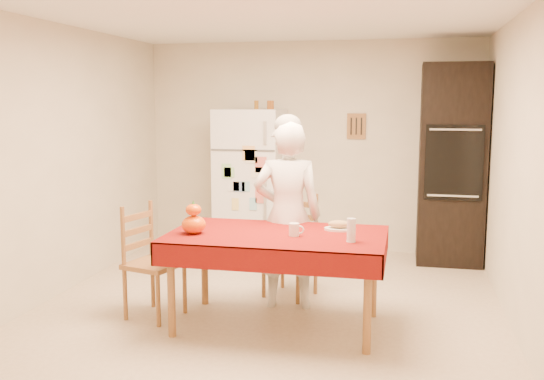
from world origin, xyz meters
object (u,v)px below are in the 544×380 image
(chair_far, at_px, (293,241))
(coffee_mug, at_px, (294,230))
(oven_cabinet, at_px, (452,165))
(chair_left, at_px, (148,257))
(refrigerator, at_px, (251,182))
(seated_woman, at_px, (288,215))
(bread_plate, at_px, (339,229))
(wine_glass, at_px, (351,230))
(dining_table, at_px, (277,242))
(pumpkin_lower, at_px, (194,225))

(chair_far, bearing_deg, coffee_mug, -60.22)
(oven_cabinet, bearing_deg, chair_left, -137.63)
(oven_cabinet, bearing_deg, refrigerator, -178.82)
(seated_woman, bearing_deg, bread_plate, 141.92)
(chair_far, relative_size, wine_glass, 5.40)
(refrigerator, relative_size, dining_table, 1.00)
(wine_glass, bearing_deg, chair_left, 174.10)
(seated_woman, bearing_deg, oven_cabinet, -137.28)
(oven_cabinet, xyz_separation_m, chair_left, (-2.57, -2.34, -0.59))
(refrigerator, height_order, chair_left, refrigerator)
(coffee_mug, relative_size, bread_plate, 0.42)
(seated_woman, height_order, pumpkin_lower, seated_woman)
(dining_table, xyz_separation_m, chair_far, (-0.02, 0.84, -0.18))
(chair_left, height_order, wine_glass, chair_left)
(oven_cabinet, distance_m, wine_glass, 2.68)
(pumpkin_lower, height_order, wine_glass, wine_glass)
(dining_table, height_order, pumpkin_lower, pumpkin_lower)
(refrigerator, relative_size, wine_glass, 9.66)
(pumpkin_lower, relative_size, wine_glass, 1.09)
(seated_woman, bearing_deg, dining_table, 82.66)
(chair_far, bearing_deg, dining_table, -69.30)
(chair_far, distance_m, wine_glass, 1.23)
(seated_woman, height_order, wine_glass, seated_woman)
(chair_far, distance_m, pumpkin_lower, 1.21)
(pumpkin_lower, bearing_deg, seated_woman, 45.61)
(coffee_mug, height_order, bread_plate, coffee_mug)
(coffee_mug, bearing_deg, bread_plate, 42.17)
(oven_cabinet, height_order, pumpkin_lower, oven_cabinet)
(chair_far, xyz_separation_m, wine_glass, (0.62, -1.01, 0.34))
(chair_far, relative_size, bread_plate, 3.96)
(pumpkin_lower, relative_size, bread_plate, 0.80)
(coffee_mug, bearing_deg, chair_far, 100.76)
(chair_left, distance_m, pumpkin_lower, 0.59)
(oven_cabinet, height_order, chair_far, oven_cabinet)
(chair_left, bearing_deg, wine_glass, -81.04)
(refrigerator, bearing_deg, pumpkin_lower, -85.93)
(refrigerator, height_order, coffee_mug, refrigerator)
(dining_table, distance_m, seated_woman, 0.51)
(seated_woman, bearing_deg, chair_left, 15.00)
(pumpkin_lower, bearing_deg, oven_cabinet, 49.92)
(seated_woman, bearing_deg, coffee_mug, 97.28)
(coffee_mug, relative_size, wine_glass, 0.57)
(chair_far, distance_m, bread_plate, 0.83)
(refrigerator, distance_m, bread_plate, 2.44)
(wine_glass, bearing_deg, oven_cabinet, 70.92)
(oven_cabinet, height_order, coffee_mug, oven_cabinet)
(seated_woman, bearing_deg, wine_glass, 124.02)
(chair_far, height_order, wine_glass, chair_far)
(refrigerator, xyz_separation_m, chair_far, (0.79, -1.46, -0.34))
(oven_cabinet, relative_size, wine_glass, 12.50)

